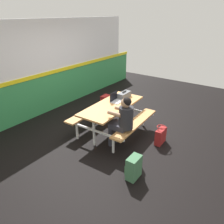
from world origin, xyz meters
The scene contains 9 objects.
ground_plane centered at (0.00, 0.00, -0.01)m, with size 10.00×10.00×0.02m, color black.
accent_backdrop centered at (0.00, 2.35, 1.25)m, with size 8.00×0.14×2.60m.
picnic_table_main centered at (-0.28, 0.00, 0.57)m, with size 1.84×1.62×0.74m.
student_nearer centered at (-0.69, -0.57, 0.71)m, with size 0.37×0.53×1.21m.
laptop_silver centered at (-0.05, 0.05, 0.79)m, with size 0.33×0.23×0.22m.
toolbox_grey centered at (0.30, 0.02, 0.81)m, with size 0.40×0.18×0.18m.
backpack_dark centered at (-1.38, -1.27, 0.22)m, with size 0.30×0.22×0.44m.
tote_bag_bright centered at (-0.04, -1.20, 0.19)m, with size 0.34×0.21×0.43m.
satchel_spare centered at (0.75, 0.99, 0.22)m, with size 0.30×0.22×0.44m.
Camera 1 is at (-4.07, -2.72, 2.74)m, focal length 34.20 mm.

